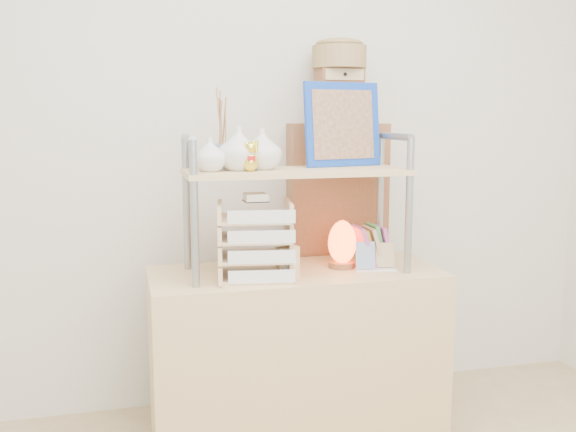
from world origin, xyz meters
The scene contains 10 objects.
room_shell centered at (0.00, 0.39, 1.69)m, with size 3.42×3.41×2.61m.
desk centered at (0.00, 1.20, 0.38)m, with size 1.20×0.50×0.75m, color tan.
cabinet centered at (0.30, 1.57, 0.68)m, with size 0.45×0.24×1.35m, color brown.
hutch centered at (-0.06, 1.21, 1.19)m, with size 0.90×0.34×0.78m.
letter_tray centered at (-0.18, 1.13, 0.88)m, with size 0.31×0.30×0.34m.
salt_lamp centered at (0.20, 1.21, 0.85)m, with size 0.13×0.12×0.20m.
desk_clock centered at (-0.06, 1.09, 0.81)m, with size 0.10×0.06×0.13m.
postcard_stand centered at (0.32, 1.13, 0.78)m, with size 0.18×0.07×0.12m.
drawer_chest centered at (0.30, 1.55, 1.48)m, with size 0.20×0.16×0.25m.
woven_basket centered at (0.30, 1.55, 1.65)m, with size 0.25×0.25×0.10m, color olive.
Camera 1 is at (-0.68, -1.30, 1.38)m, focal length 40.00 mm.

